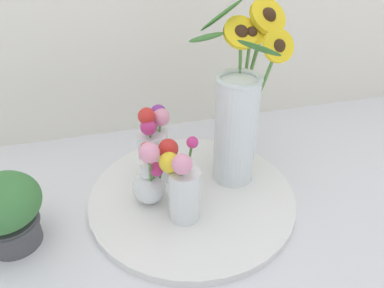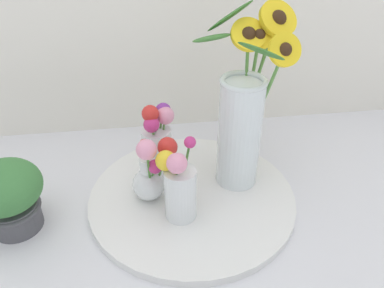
# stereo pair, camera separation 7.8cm
# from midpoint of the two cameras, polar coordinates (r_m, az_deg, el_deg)

# --- Properties ---
(ground_plane) EXTENTS (6.00, 6.00, 0.00)m
(ground_plane) POSITION_cam_midpoint_polar(r_m,az_deg,el_deg) (0.80, 1.56, -13.91)
(ground_plane) COLOR silver
(serving_tray) EXTENTS (0.47, 0.47, 0.02)m
(serving_tray) POSITION_cam_midpoint_polar(r_m,az_deg,el_deg) (0.87, 2.59, -8.17)
(serving_tray) COLOR white
(serving_tray) RESTS_ON ground_plane
(mason_jar_sunflowers) EXTENTS (0.26, 0.21, 0.41)m
(mason_jar_sunflowers) POSITION_cam_midpoint_polar(r_m,az_deg,el_deg) (0.83, 10.40, 4.36)
(mason_jar_sunflowers) COLOR silver
(mason_jar_sunflowers) RESTS_ON serving_tray
(vase_small_center) EXTENTS (0.08, 0.07, 0.18)m
(vase_small_center) POSITION_cam_midpoint_polar(r_m,az_deg,el_deg) (0.76, 1.04, -6.57)
(vase_small_center) COLOR white
(vase_small_center) RESTS_ON serving_tray
(vase_bulb_right) EXTENTS (0.10, 0.10, 0.18)m
(vase_bulb_right) POSITION_cam_midpoint_polar(r_m,az_deg,el_deg) (0.81, -3.55, -4.60)
(vase_bulb_right) COLOR white
(vase_bulb_right) RESTS_ON serving_tray
(vase_small_back) EXTENTS (0.08, 0.07, 0.20)m
(vase_small_back) POSITION_cam_midpoint_polar(r_m,az_deg,el_deg) (0.87, -2.71, -0.05)
(vase_small_back) COLOR white
(vase_small_back) RESTS_ON serving_tray
(potted_plant) EXTENTS (0.14, 0.14, 0.16)m
(potted_plant) POSITION_cam_midpoint_polar(r_m,az_deg,el_deg) (0.83, -23.84, -7.18)
(potted_plant) COLOR #4C4C51
(potted_plant) RESTS_ON ground_plane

